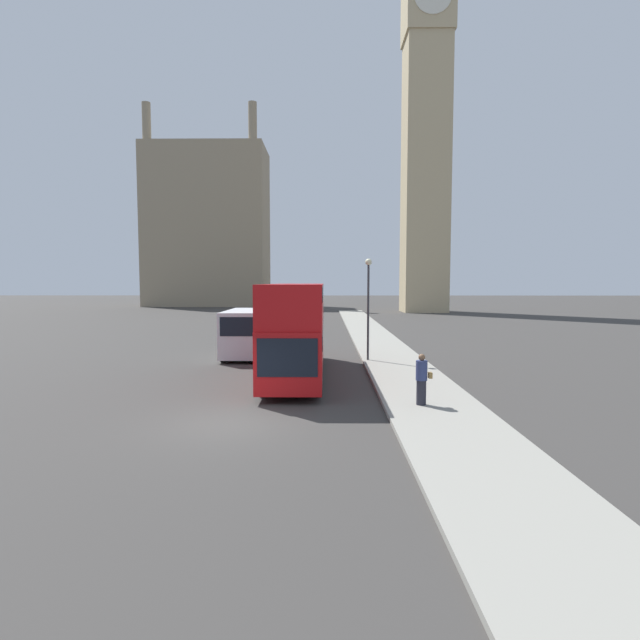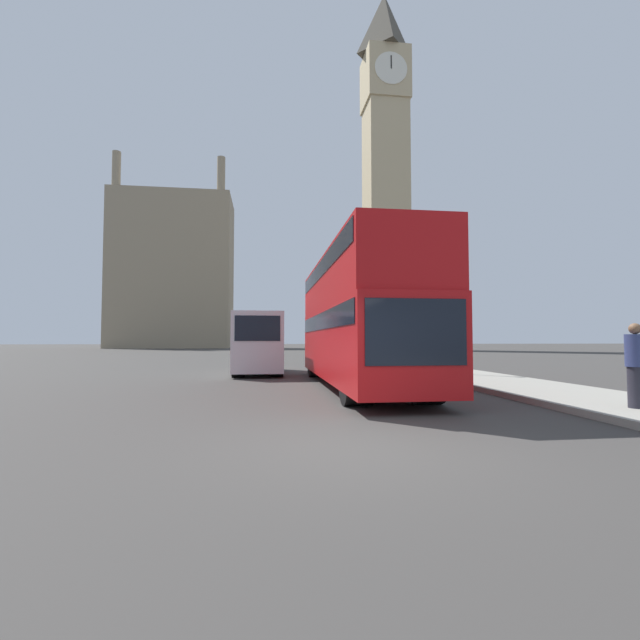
{
  "view_description": "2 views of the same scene",
  "coord_description": "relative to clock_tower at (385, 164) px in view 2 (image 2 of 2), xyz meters",
  "views": [
    {
      "loc": [
        2.97,
        -15.23,
        4.4
      ],
      "look_at": [
        2.71,
        8.79,
        2.57
      ],
      "focal_mm": 28.0,
      "sensor_mm": 36.0,
      "label": 1
    },
    {
      "loc": [
        -1.44,
        -6.23,
        1.58
      ],
      "look_at": [
        1.5,
        16.58,
        2.64
      ],
      "focal_mm": 24.0,
      "sensor_mm": 36.0,
      "label": 2
    }
  ],
  "objects": [
    {
      "name": "pedestrian",
      "position": [
        -11.22,
        -57.13,
        -28.66
      ],
      "size": [
        0.56,
        0.4,
        1.78
      ],
      "color": "#23232D",
      "rests_on": "sidewalk_strip"
    },
    {
      "name": "red_double_decker_bus",
      "position": [
        -15.9,
        -51.12,
        -27.28
      ],
      "size": [
        2.49,
        11.38,
        4.31
      ],
      "color": "#B71114",
      "rests_on": "ground_plane"
    },
    {
      "name": "clock_tower",
      "position": [
        0.0,
        0.0,
        0.0
      ],
      "size": [
        6.76,
        6.93,
        57.85
      ],
      "color": "tan",
      "rests_on": "ground_plane"
    },
    {
      "name": "white_van",
      "position": [
        -19.27,
        -45.14,
        -28.22
      ],
      "size": [
        2.16,
        5.74,
        2.75
      ],
      "color": "silver",
      "rests_on": "ground_plane"
    },
    {
      "name": "building_block_distant",
      "position": [
        -36.51,
        19.83,
        -15.06
      ],
      "size": [
        21.79,
        12.41,
        35.55
      ],
      "color": "gray",
      "rests_on": "ground_plane"
    },
    {
      "name": "street_lamp",
      "position": [
        -12.23,
        -47.1,
        -25.9
      ],
      "size": [
        0.36,
        0.36,
        5.52
      ],
      "color": "#38383D",
      "rests_on": "sidewalk_strip"
    },
    {
      "name": "ground_plane",
      "position": [
        -17.53,
        -58.99,
        -29.69
      ],
      "size": [
        300.0,
        300.0,
        0.0
      ],
      "primitive_type": "plane",
      "color": "#383533"
    }
  ]
}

